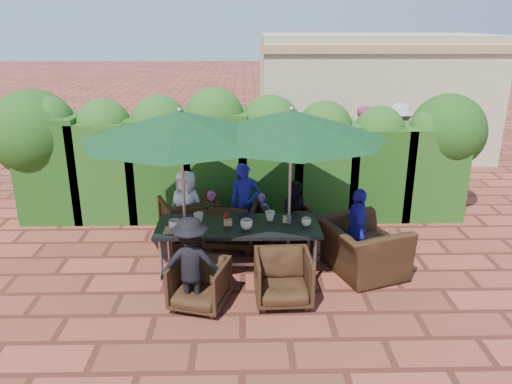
{
  "coord_description": "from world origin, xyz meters",
  "views": [
    {
      "loc": [
        0.06,
        -6.62,
        3.57
      ],
      "look_at": [
        0.2,
        0.4,
        1.13
      ],
      "focal_mm": 35.0,
      "sensor_mm": 36.0,
      "label": 1
    }
  ],
  "objects_px": {
    "chair_near_right": "(283,276)",
    "umbrella_right": "(291,124)",
    "umbrella_left": "(180,125)",
    "chair_near_left": "(199,282)",
    "dining_table": "(238,230)",
    "chair_far_right": "(286,225)",
    "chair_far_left": "(189,218)",
    "chair_end_right": "(362,240)",
    "chair_far_mid": "(232,221)"
  },
  "relations": [
    {
      "from": "umbrella_right",
      "to": "chair_far_left",
      "type": "xyz_separation_m",
      "value": [
        -1.58,
        1.02,
        -1.78
      ]
    },
    {
      "from": "umbrella_left",
      "to": "chair_far_right",
      "type": "distance_m",
      "value": 2.53
    },
    {
      "from": "chair_far_left",
      "to": "chair_end_right",
      "type": "bearing_deg",
      "value": 135.08
    },
    {
      "from": "chair_far_mid",
      "to": "chair_near_right",
      "type": "relative_size",
      "value": 1.13
    },
    {
      "from": "chair_far_left",
      "to": "chair_far_mid",
      "type": "relative_size",
      "value": 1.03
    },
    {
      "from": "chair_near_left",
      "to": "chair_end_right",
      "type": "xyz_separation_m",
      "value": [
        2.31,
        0.9,
        0.17
      ]
    },
    {
      "from": "dining_table",
      "to": "chair_far_right",
      "type": "bearing_deg",
      "value": 47.88
    },
    {
      "from": "chair_near_left",
      "to": "umbrella_left",
      "type": "bearing_deg",
      "value": 122.61
    },
    {
      "from": "umbrella_left",
      "to": "chair_near_right",
      "type": "bearing_deg",
      "value": -31.69
    },
    {
      "from": "chair_near_right",
      "to": "dining_table",
      "type": "bearing_deg",
      "value": 122.76
    },
    {
      "from": "umbrella_left",
      "to": "umbrella_right",
      "type": "height_order",
      "value": "same"
    },
    {
      "from": "umbrella_left",
      "to": "chair_far_mid",
      "type": "relative_size",
      "value": 3.22
    },
    {
      "from": "chair_near_left",
      "to": "chair_near_right",
      "type": "distance_m",
      "value": 1.1
    },
    {
      "from": "dining_table",
      "to": "chair_far_mid",
      "type": "relative_size",
      "value": 2.79
    },
    {
      "from": "umbrella_right",
      "to": "dining_table",
      "type": "bearing_deg",
      "value": -177.03
    },
    {
      "from": "umbrella_right",
      "to": "chair_near_left",
      "type": "relative_size",
      "value": 3.8
    },
    {
      "from": "dining_table",
      "to": "umbrella_right",
      "type": "relative_size",
      "value": 0.89
    },
    {
      "from": "chair_far_right",
      "to": "chair_near_right",
      "type": "distance_m",
      "value": 1.7
    },
    {
      "from": "chair_far_left",
      "to": "chair_far_right",
      "type": "height_order",
      "value": "chair_far_left"
    },
    {
      "from": "chair_end_right",
      "to": "umbrella_left",
      "type": "bearing_deg",
      "value": 69.28
    },
    {
      "from": "umbrella_left",
      "to": "chair_far_right",
      "type": "bearing_deg",
      "value": 29.07
    },
    {
      "from": "chair_far_left",
      "to": "dining_table",
      "type": "bearing_deg",
      "value": 105.93
    },
    {
      "from": "umbrella_left",
      "to": "chair_far_mid",
      "type": "height_order",
      "value": "umbrella_left"
    },
    {
      "from": "dining_table",
      "to": "umbrella_left",
      "type": "distance_m",
      "value": 1.72
    },
    {
      "from": "chair_end_right",
      "to": "chair_far_mid",
      "type": "bearing_deg",
      "value": 43.19
    },
    {
      "from": "dining_table",
      "to": "chair_near_right",
      "type": "height_order",
      "value": "same"
    },
    {
      "from": "chair_far_left",
      "to": "chair_far_right",
      "type": "distance_m",
      "value": 1.61
    },
    {
      "from": "chair_near_left",
      "to": "chair_end_right",
      "type": "distance_m",
      "value": 2.49
    },
    {
      "from": "chair_far_mid",
      "to": "chair_far_right",
      "type": "bearing_deg",
      "value": -176.34
    },
    {
      "from": "chair_near_right",
      "to": "umbrella_right",
      "type": "bearing_deg",
      "value": 78.56
    },
    {
      "from": "dining_table",
      "to": "chair_far_left",
      "type": "bearing_deg",
      "value": 128.28
    },
    {
      "from": "chair_near_left",
      "to": "chair_near_right",
      "type": "relative_size",
      "value": 0.93
    },
    {
      "from": "chair_end_right",
      "to": "chair_far_left",
      "type": "bearing_deg",
      "value": 47.5
    },
    {
      "from": "chair_far_left",
      "to": "chair_far_mid",
      "type": "xyz_separation_m",
      "value": [
        0.72,
        -0.12,
        -0.01
      ]
    },
    {
      "from": "chair_far_left",
      "to": "umbrella_left",
      "type": "bearing_deg",
      "value": 71.34
    },
    {
      "from": "dining_table",
      "to": "chair_near_left",
      "type": "distance_m",
      "value": 1.11
    },
    {
      "from": "dining_table",
      "to": "umbrella_left",
      "type": "relative_size",
      "value": 0.87
    },
    {
      "from": "dining_table",
      "to": "umbrella_left",
      "type": "height_order",
      "value": "umbrella_left"
    },
    {
      "from": "umbrella_left",
      "to": "chair_near_left",
      "type": "relative_size",
      "value": 3.91
    },
    {
      "from": "umbrella_right",
      "to": "chair_near_left",
      "type": "xyz_separation_m",
      "value": [
        -1.24,
        -0.98,
        -1.86
      ]
    },
    {
      "from": "umbrella_left",
      "to": "chair_far_left",
      "type": "height_order",
      "value": "umbrella_left"
    },
    {
      "from": "umbrella_right",
      "to": "chair_near_left",
      "type": "height_order",
      "value": "umbrella_right"
    },
    {
      "from": "dining_table",
      "to": "chair_far_left",
      "type": "xyz_separation_m",
      "value": [
        -0.84,
        1.06,
        -0.24
      ]
    },
    {
      "from": "chair_far_mid",
      "to": "chair_near_left",
      "type": "relative_size",
      "value": 1.21
    },
    {
      "from": "dining_table",
      "to": "chair_far_left",
      "type": "height_order",
      "value": "chair_far_left"
    },
    {
      "from": "chair_far_mid",
      "to": "chair_near_right",
      "type": "height_order",
      "value": "chair_far_mid"
    },
    {
      "from": "chair_far_left",
      "to": "chair_far_mid",
      "type": "bearing_deg",
      "value": 148.01
    },
    {
      "from": "chair_end_right",
      "to": "chair_near_right",
      "type": "bearing_deg",
      "value": 103.61
    },
    {
      "from": "chair_far_right",
      "to": "dining_table",
      "type": "bearing_deg",
      "value": 30.13
    },
    {
      "from": "dining_table",
      "to": "chair_far_mid",
      "type": "height_order",
      "value": "chair_far_mid"
    }
  ]
}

